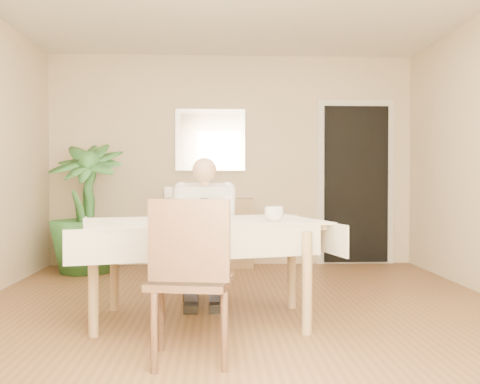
{
  "coord_description": "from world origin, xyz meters",
  "views": [
    {
      "loc": [
        -0.21,
        -4.16,
        1.05
      ],
      "look_at": [
        0.0,
        0.35,
        0.95
      ],
      "focal_mm": 40.0,
      "sensor_mm": 36.0,
      "label": 1
    }
  ],
  "objects_px": {
    "coffee_mug": "(274,214)",
    "sideboard": "(210,232)",
    "seated_man": "(204,222)",
    "chair_far": "(205,245)",
    "potted_palm": "(86,207)",
    "chair_near": "(190,271)",
    "dining_table": "(202,232)"
  },
  "relations": [
    {
      "from": "dining_table",
      "to": "coffee_mug",
      "type": "relative_size",
      "value": 14.39
    },
    {
      "from": "coffee_mug",
      "to": "potted_palm",
      "type": "distance_m",
      "value": 2.98
    },
    {
      "from": "potted_palm",
      "to": "dining_table",
      "type": "bearing_deg",
      "value": -57.69
    },
    {
      "from": "potted_palm",
      "to": "coffee_mug",
      "type": "bearing_deg",
      "value": -50.48
    },
    {
      "from": "coffee_mug",
      "to": "sideboard",
      "type": "distance_m",
      "value": 2.71
    },
    {
      "from": "dining_table",
      "to": "sideboard",
      "type": "distance_m",
      "value": 2.53
    },
    {
      "from": "dining_table",
      "to": "chair_far",
      "type": "height_order",
      "value": "chair_far"
    },
    {
      "from": "dining_table",
      "to": "coffee_mug",
      "type": "bearing_deg",
      "value": -27.36
    },
    {
      "from": "chair_far",
      "to": "potted_palm",
      "type": "relative_size",
      "value": 0.56
    },
    {
      "from": "chair_near",
      "to": "potted_palm",
      "type": "height_order",
      "value": "potted_palm"
    },
    {
      "from": "chair_near",
      "to": "chair_far",
      "type": "bearing_deg",
      "value": 98.11
    },
    {
      "from": "coffee_mug",
      "to": "potted_palm",
      "type": "height_order",
      "value": "potted_palm"
    },
    {
      "from": "coffee_mug",
      "to": "potted_palm",
      "type": "relative_size",
      "value": 0.09
    },
    {
      "from": "seated_man",
      "to": "potted_palm",
      "type": "bearing_deg",
      "value": 130.99
    },
    {
      "from": "seated_man",
      "to": "sideboard",
      "type": "height_order",
      "value": "seated_man"
    },
    {
      "from": "dining_table",
      "to": "coffee_mug",
      "type": "xyz_separation_m",
      "value": [
        0.52,
        -0.12,
        0.14
      ]
    },
    {
      "from": "seated_man",
      "to": "coffee_mug",
      "type": "bearing_deg",
      "value": -53.98
    },
    {
      "from": "seated_man",
      "to": "coffee_mug",
      "type": "distance_m",
      "value": 0.89
    },
    {
      "from": "sideboard",
      "to": "chair_near",
      "type": "bearing_deg",
      "value": -90.89
    },
    {
      "from": "seated_man",
      "to": "chair_far",
      "type": "bearing_deg",
      "value": 90.0
    },
    {
      "from": "dining_table",
      "to": "seated_man",
      "type": "relative_size",
      "value": 1.57
    },
    {
      "from": "chair_far",
      "to": "chair_near",
      "type": "distance_m",
      "value": 1.84
    },
    {
      "from": "seated_man",
      "to": "coffee_mug",
      "type": "relative_size",
      "value": 9.16
    },
    {
      "from": "dining_table",
      "to": "chair_near",
      "type": "bearing_deg",
      "value": -106.79
    },
    {
      "from": "chair_far",
      "to": "seated_man",
      "type": "bearing_deg",
      "value": -83.7
    },
    {
      "from": "chair_far",
      "to": "coffee_mug",
      "type": "distance_m",
      "value": 1.18
    },
    {
      "from": "seated_man",
      "to": "sideboard",
      "type": "bearing_deg",
      "value": 89.05
    },
    {
      "from": "sideboard",
      "to": "chair_far",
      "type": "bearing_deg",
      "value": -90.72
    },
    {
      "from": "chair_near",
      "to": "sideboard",
      "type": "bearing_deg",
      "value": 98.26
    },
    {
      "from": "dining_table",
      "to": "potted_palm",
      "type": "relative_size",
      "value": 1.32
    },
    {
      "from": "dining_table",
      "to": "sideboard",
      "type": "height_order",
      "value": "sideboard"
    },
    {
      "from": "chair_far",
      "to": "sideboard",
      "type": "xyz_separation_m",
      "value": [
        0.03,
        1.64,
        -0.04
      ]
    }
  ]
}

